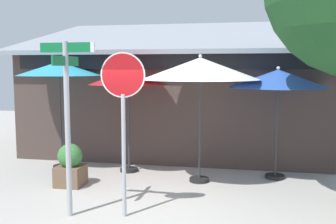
# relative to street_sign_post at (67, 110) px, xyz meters

# --- Properties ---
(ground_plane) EXTENTS (28.00, 28.00, 0.10)m
(ground_plane) POSITION_rel_street_sign_post_xyz_m (1.50, 0.85, -1.88)
(ground_plane) COLOR #ADA8A0
(cafe_building) EXTENTS (8.93, 5.38, 4.17)m
(cafe_building) POSITION_rel_street_sign_post_xyz_m (0.85, 6.08, -0.20)
(cafe_building) COLOR #473833
(cafe_building) RESTS_ON ground
(street_sign_post) EXTENTS (0.96, 0.90, 2.96)m
(street_sign_post) POSITION_rel_street_sign_post_xyz_m (0.00, 0.00, 0.00)
(street_sign_post) COLOR #A8AAB2
(street_sign_post) RESTS_ON ground
(stop_sign) EXTENTS (0.75, 0.08, 2.79)m
(stop_sign) POSITION_rel_street_sign_post_xyz_m (0.92, 0.16, 0.11)
(stop_sign) COLOR #A8AAB2
(stop_sign) RESTS_ON ground
(patio_umbrella_teal_left) EXTENTS (2.07, 2.07, 2.75)m
(patio_umbrella_teal_left) POSITION_rel_street_sign_post_xyz_m (-1.62, 2.96, 0.65)
(patio_umbrella_teal_left) COLOR black
(patio_umbrella_teal_left) RESTS_ON ground
(patio_umbrella_crimson_center) EXTENTS (1.93, 1.93, 2.51)m
(patio_umbrella_crimson_center) POSITION_rel_street_sign_post_xyz_m (0.13, 3.01, 0.43)
(patio_umbrella_crimson_center) COLOR black
(patio_umbrella_crimson_center) RESTS_ON ground
(patio_umbrella_ivory_right) EXTENTS (2.60, 2.60, 2.83)m
(patio_umbrella_ivory_right) POSITION_rel_street_sign_post_xyz_m (1.93, 2.49, 0.67)
(patio_umbrella_ivory_right) COLOR black
(patio_umbrella_ivory_right) RESTS_ON ground
(patio_umbrella_royal_blue_far_right) EXTENTS (2.22, 2.22, 2.56)m
(patio_umbrella_royal_blue_far_right) POSITION_rel_street_sign_post_xyz_m (3.61, 3.09, 0.44)
(patio_umbrella_royal_blue_far_right) COLOR black
(patio_umbrella_royal_blue_far_right) RESTS_ON ground
(sidewalk_planter) EXTENTS (0.56, 0.56, 0.92)m
(sidewalk_planter) POSITION_rel_street_sign_post_xyz_m (-0.76, 1.63, -1.39)
(sidewalk_planter) COLOR brown
(sidewalk_planter) RESTS_ON ground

